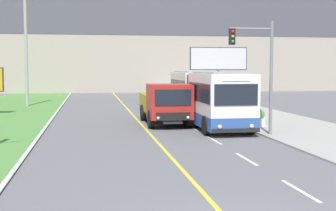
% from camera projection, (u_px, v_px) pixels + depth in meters
% --- Properties ---
extents(lane_marking_centre, '(2.88, 140.00, 0.01)m').
position_uv_depth(lane_marking_centre, '(228.00, 203.00, 11.94)').
color(lane_marking_centre, gold).
rests_on(lane_marking_centre, ground_plane).
extents(apartment_block_background, '(80.00, 8.04, 22.35)m').
position_uv_depth(apartment_block_background, '(111.00, 13.00, 66.44)').
color(apartment_block_background, '#A89E8E').
rests_on(apartment_block_background, ground_plane).
extents(city_bus, '(2.65, 11.67, 3.21)m').
position_uv_depth(city_bus, '(207.00, 98.00, 28.42)').
color(city_bus, white).
rests_on(city_bus, ground_plane).
extents(dump_truck, '(2.49, 6.82, 2.49)m').
position_uv_depth(dump_truck, '(167.00, 104.00, 27.71)').
color(dump_truck, black).
rests_on(dump_truck, ground_plane).
extents(utility_pole_far, '(1.80, 0.28, 10.71)m').
position_uv_depth(utility_pole_far, '(26.00, 45.00, 41.29)').
color(utility_pole_far, '#9E9E99').
rests_on(utility_pole_far, ground_plane).
extents(traffic_light_mast, '(2.28, 0.32, 5.76)m').
position_uv_depth(traffic_light_mast, '(259.00, 63.00, 23.26)').
color(traffic_light_mast, slate).
rests_on(traffic_light_mast, ground_plane).
extents(billboard_large, '(5.83, 0.24, 5.46)m').
position_uv_depth(billboard_large, '(219.00, 60.00, 46.57)').
color(billboard_large, '#59595B').
rests_on(billboard_large, ground_plane).
extents(planter_round_near, '(0.86, 0.86, 1.03)m').
position_uv_depth(planter_round_near, '(258.00, 118.00, 26.98)').
color(planter_round_near, silver).
rests_on(planter_round_near, sidewalk_right).
extents(planter_round_second, '(0.84, 0.84, 1.00)m').
position_uv_depth(planter_round_second, '(234.00, 110.00, 32.01)').
color(planter_round_second, silver).
rests_on(planter_round_second, sidewalk_right).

